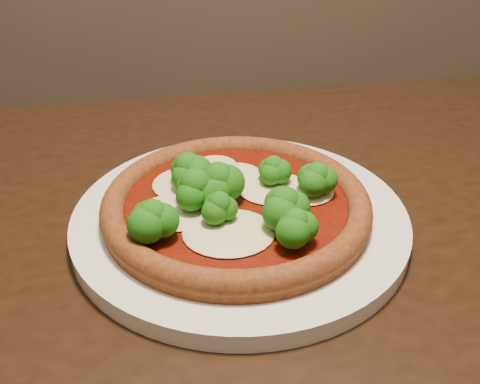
{
  "coord_description": "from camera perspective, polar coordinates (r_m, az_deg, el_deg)",
  "views": [
    {
      "loc": [
        0.06,
        -0.16,
        1.06
      ],
      "look_at": [
        0.08,
        0.28,
        0.79
      ],
      "focal_mm": 40.0,
      "sensor_mm": 36.0,
      "label": 1
    }
  ],
  "objects": [
    {
      "name": "pizza",
      "position": [
        0.52,
        -0.57,
        -0.94
      ],
      "size": [
        0.26,
        0.26,
        0.06
      ],
      "rotation": [
        0.0,
        0.0,
        0.11
      ],
      "color": "brown",
      "rests_on": "plate"
    },
    {
      "name": "dining_table",
      "position": [
        0.56,
        4.66,
        -14.99
      ],
      "size": [
        1.4,
        1.03,
        0.75
      ],
      "rotation": [
        0.0,
        0.0,
        0.13
      ],
      "color": "black",
      "rests_on": "floor"
    },
    {
      "name": "plate",
      "position": [
        0.54,
        -0.0,
        -2.81
      ],
      "size": [
        0.33,
        0.33,
        0.02
      ],
      "primitive_type": "cylinder",
      "color": "white",
      "rests_on": "dining_table"
    }
  ]
}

